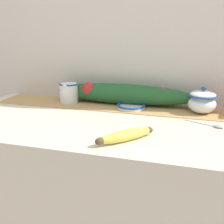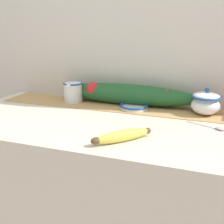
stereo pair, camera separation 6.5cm
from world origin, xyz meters
The scene contains 9 objects.
countertop centered at (0.00, 0.00, 0.45)m, with size 1.38×0.65×0.89m, color beige.
back_wall centered at (0.00, 0.35, 1.20)m, with size 2.18×0.04×2.40m, color silver.
table_runner centered at (0.00, 0.21, 0.89)m, with size 1.27×0.20×0.00m, color tan.
cream_pitcher centered at (-0.27, 0.22, 0.95)m, with size 0.10×0.12×0.10m.
sugar_bowl centered at (0.37, 0.21, 0.95)m, with size 0.13×0.13×0.12m.
small_dish centered at (0.05, 0.20, 0.90)m, with size 0.14×0.14×0.02m.
banana centered at (0.12, -0.19, 0.91)m, with size 0.18×0.19×0.04m.
spoon centered at (0.43, 0.04, 0.90)m, with size 0.15×0.08×0.01m.
poinsettia_garland centered at (0.00, 0.26, 0.95)m, with size 0.71×0.11×0.10m.
Camera 1 is at (0.32, -1.06, 1.27)m, focal length 45.00 mm.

